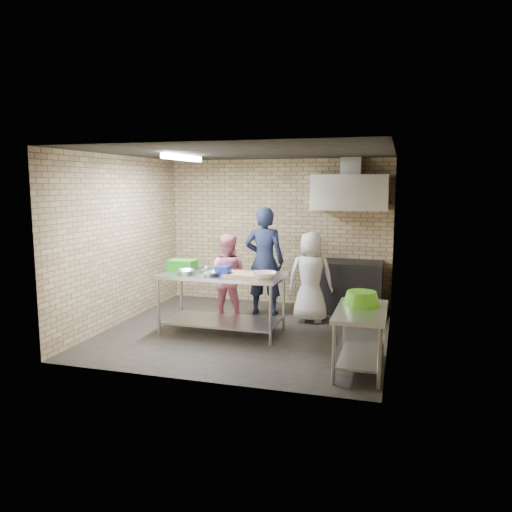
{
  "coord_description": "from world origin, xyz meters",
  "views": [
    {
      "loc": [
        2.22,
        -7.06,
        2.25
      ],
      "look_at": [
        0.1,
        0.2,
        1.15
      ],
      "focal_mm": 35.03,
      "sensor_mm": 36.0,
      "label": 1
    }
  ],
  "objects_px": {
    "green_crate": "(182,265)",
    "green_basin": "(361,298)",
    "side_counter": "(360,340)",
    "woman_pink": "(227,277)",
    "stove": "(347,287)",
    "prep_table": "(222,303)",
    "woman_white": "(311,277)",
    "bottle_green": "(377,197)",
    "blue_tub": "(223,271)",
    "bottle_red": "(354,196)",
    "man_navy": "(264,261)"
  },
  "relations": [
    {
      "from": "green_crate",
      "to": "bottle_red",
      "type": "relative_size",
      "value": 2.25
    },
    {
      "from": "bottle_green",
      "to": "woman_pink",
      "type": "relative_size",
      "value": 0.1
    },
    {
      "from": "blue_tub",
      "to": "green_basin",
      "type": "bearing_deg",
      "value": -16.71
    },
    {
      "from": "prep_table",
      "to": "stove",
      "type": "height_order",
      "value": "prep_table"
    },
    {
      "from": "prep_table",
      "to": "man_navy",
      "type": "height_order",
      "value": "man_navy"
    },
    {
      "from": "prep_table",
      "to": "bottle_green",
      "type": "relative_size",
      "value": 12.14
    },
    {
      "from": "side_counter",
      "to": "stove",
      "type": "relative_size",
      "value": 1.0
    },
    {
      "from": "blue_tub",
      "to": "man_navy",
      "type": "distance_m",
      "value": 1.36
    },
    {
      "from": "stove",
      "to": "green_crate",
      "type": "relative_size",
      "value": 2.97
    },
    {
      "from": "man_navy",
      "to": "woman_pink",
      "type": "xyz_separation_m",
      "value": [
        -0.53,
        -0.46,
        -0.22
      ]
    },
    {
      "from": "side_counter",
      "to": "woman_pink",
      "type": "height_order",
      "value": "woman_pink"
    },
    {
      "from": "prep_table",
      "to": "side_counter",
      "type": "bearing_deg",
      "value": -24.43
    },
    {
      "from": "prep_table",
      "to": "woman_white",
      "type": "bearing_deg",
      "value": 40.48
    },
    {
      "from": "prep_table",
      "to": "bottle_green",
      "type": "bearing_deg",
      "value": 43.41
    },
    {
      "from": "side_counter",
      "to": "bottle_red",
      "type": "height_order",
      "value": "bottle_red"
    },
    {
      "from": "man_navy",
      "to": "woman_white",
      "type": "distance_m",
      "value": 0.9
    },
    {
      "from": "side_counter",
      "to": "man_navy",
      "type": "bearing_deg",
      "value": 129.46
    },
    {
      "from": "woman_pink",
      "to": "green_crate",
      "type": "bearing_deg",
      "value": 48.49
    },
    {
      "from": "bottle_red",
      "to": "woman_white",
      "type": "relative_size",
      "value": 0.12
    },
    {
      "from": "prep_table",
      "to": "green_basin",
      "type": "distance_m",
      "value": 2.27
    },
    {
      "from": "green_crate",
      "to": "woman_pink",
      "type": "height_order",
      "value": "woman_pink"
    },
    {
      "from": "stove",
      "to": "prep_table",
      "type": "bearing_deg",
      "value": -133.43
    },
    {
      "from": "woman_white",
      "to": "prep_table",
      "type": "bearing_deg",
      "value": 33.61
    },
    {
      "from": "bottle_green",
      "to": "green_crate",
      "type": "bearing_deg",
      "value": -146.17
    },
    {
      "from": "side_counter",
      "to": "green_crate",
      "type": "bearing_deg",
      "value": 158.97
    },
    {
      "from": "stove",
      "to": "woman_pink",
      "type": "bearing_deg",
      "value": -151.83
    },
    {
      "from": "stove",
      "to": "woman_white",
      "type": "xyz_separation_m",
      "value": [
        -0.51,
        -0.78,
        0.29
      ]
    },
    {
      "from": "stove",
      "to": "woman_pink",
      "type": "distance_m",
      "value": 2.16
    },
    {
      "from": "side_counter",
      "to": "woman_white",
      "type": "distance_m",
      "value": 2.22
    },
    {
      "from": "woman_pink",
      "to": "prep_table",
      "type": "bearing_deg",
      "value": 100.77
    },
    {
      "from": "bottle_red",
      "to": "bottle_green",
      "type": "relative_size",
      "value": 1.2
    },
    {
      "from": "green_crate",
      "to": "side_counter",
      "type": "bearing_deg",
      "value": -21.03
    },
    {
      "from": "blue_tub",
      "to": "bottle_red",
      "type": "distance_m",
      "value": 2.91
    },
    {
      "from": "side_counter",
      "to": "man_navy",
      "type": "relative_size",
      "value": 0.64
    },
    {
      "from": "stove",
      "to": "bottle_red",
      "type": "distance_m",
      "value": 1.6
    },
    {
      "from": "prep_table",
      "to": "green_basin",
      "type": "height_order",
      "value": "green_basin"
    },
    {
      "from": "bottle_red",
      "to": "man_navy",
      "type": "distance_m",
      "value": 1.95
    },
    {
      "from": "green_crate",
      "to": "bottle_green",
      "type": "distance_m",
      "value": 3.56
    },
    {
      "from": "stove",
      "to": "woman_pink",
      "type": "height_order",
      "value": "woman_pink"
    },
    {
      "from": "green_basin",
      "to": "woman_pink",
      "type": "xyz_separation_m",
      "value": [
        -2.32,
        1.49,
        -0.12
      ]
    },
    {
      "from": "green_crate",
      "to": "green_basin",
      "type": "bearing_deg",
      "value": -16.61
    },
    {
      "from": "blue_tub",
      "to": "green_basin",
      "type": "distance_m",
      "value": 2.16
    },
    {
      "from": "green_crate",
      "to": "green_basin",
      "type": "relative_size",
      "value": 0.88
    },
    {
      "from": "prep_table",
      "to": "green_crate",
      "type": "height_order",
      "value": "green_crate"
    },
    {
      "from": "green_crate",
      "to": "woman_pink",
      "type": "distance_m",
      "value": 0.86
    },
    {
      "from": "stove",
      "to": "green_crate",
      "type": "distance_m",
      "value": 2.96
    },
    {
      "from": "bottle_green",
      "to": "woman_white",
      "type": "bearing_deg",
      "value": -133.38
    },
    {
      "from": "man_navy",
      "to": "woman_white",
      "type": "bearing_deg",
      "value": 161.48
    },
    {
      "from": "green_crate",
      "to": "woman_pink",
      "type": "relative_size",
      "value": 0.28
    },
    {
      "from": "green_crate",
      "to": "green_basin",
      "type": "distance_m",
      "value": 2.94
    }
  ]
}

